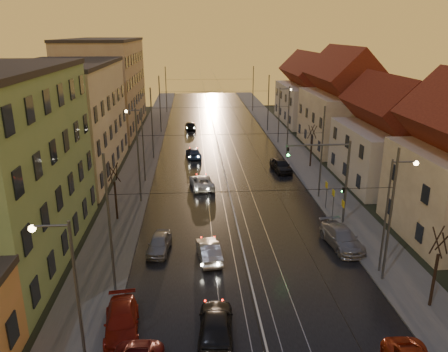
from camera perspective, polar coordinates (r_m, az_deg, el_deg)
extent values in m
cube|color=black|center=(57.35, -0.48, 2.74)|extent=(16.00, 120.00, 0.04)
cube|color=#4C4C4C|center=(57.60, -10.46, 2.55)|extent=(4.00, 120.00, 0.15)
cube|color=#4C4C4C|center=(58.81, 9.31, 2.94)|extent=(4.00, 120.00, 0.15)
cube|color=gray|center=(57.25, -2.68, 2.73)|extent=(0.06, 120.00, 0.03)
cube|color=gray|center=(57.30, -1.25, 2.76)|extent=(0.06, 120.00, 0.03)
cube|color=gray|center=(57.40, 0.29, 2.79)|extent=(0.06, 120.00, 0.03)
cube|color=gray|center=(57.52, 1.71, 2.81)|extent=(0.06, 120.00, 0.03)
cube|color=beige|center=(51.94, -19.83, 6.77)|extent=(10.00, 20.00, 12.00)
cube|color=tan|center=(74.91, -15.18, 11.27)|extent=(10.00, 24.00, 14.00)
cube|color=beige|center=(49.36, 20.60, 2.52)|extent=(9.00, 12.00, 6.00)
pyramid|color=#561B13|center=(48.39, 21.21, 7.76)|extent=(9.18, 12.24, 3.20)
cube|color=#B8A88D|center=(62.74, 15.14, 6.97)|extent=(9.00, 14.00, 7.50)
pyramid|color=#561B13|center=(61.92, 15.59, 12.19)|extent=(9.18, 14.28, 4.00)
cube|color=beige|center=(79.77, 10.95, 9.25)|extent=(9.00, 16.00, 6.50)
pyramid|color=#561B13|center=(79.16, 11.17, 12.82)|extent=(9.18, 16.32, 3.50)
cylinder|color=#595B60|center=(26.99, -14.70, -6.35)|extent=(0.16, 0.16, 9.00)
cylinder|color=#595B60|center=(29.15, 20.88, -5.10)|extent=(0.16, 0.16, 9.00)
cylinder|color=#595B60|center=(40.95, -11.13, 2.44)|extent=(0.16, 0.16, 9.00)
cylinder|color=#595B60|center=(42.40, 12.63, 2.89)|extent=(0.16, 0.16, 9.00)
cylinder|color=#595B60|center=(55.45, -9.39, 6.71)|extent=(0.16, 0.16, 9.00)
cylinder|color=#595B60|center=(56.53, 8.38, 6.98)|extent=(0.16, 0.16, 9.00)
cylinder|color=#595B60|center=(70.16, -8.36, 9.19)|extent=(0.16, 0.16, 9.00)
cylinder|color=#595B60|center=(71.02, 5.81, 9.40)|extent=(0.16, 0.16, 9.00)
cylinder|color=#595B60|center=(87.95, -7.57, 11.07)|extent=(0.16, 0.16, 9.00)
cylinder|color=#595B60|center=(88.63, 3.81, 11.24)|extent=(0.16, 0.16, 9.00)
cylinder|color=#595B60|center=(21.29, -18.47, -15.45)|extent=(0.14, 0.14, 8.00)
cylinder|color=#595B60|center=(19.73, -21.84, -6.07)|extent=(1.60, 0.10, 0.10)
sphere|color=#FFD88C|center=(20.00, -23.78, -6.31)|extent=(0.32, 0.32, 0.32)
cylinder|color=#595B60|center=(30.25, 20.34, -5.21)|extent=(0.14, 0.14, 8.00)
cylinder|color=#595B60|center=(29.36, 22.58, 1.71)|extent=(1.60, 0.10, 0.10)
sphere|color=#FFD88C|center=(29.72, 23.80, 1.54)|extent=(0.32, 0.32, 0.32)
cylinder|color=#595B60|center=(46.85, -10.51, 3.87)|extent=(0.14, 0.14, 8.00)
cylinder|color=#595B60|center=(46.16, -11.78, 8.40)|extent=(1.60, 0.10, 0.10)
sphere|color=#FFD88C|center=(46.28, -12.67, 8.24)|extent=(0.32, 0.32, 0.32)
cylinder|color=#595B60|center=(63.39, 7.20, 7.81)|extent=(0.14, 0.14, 8.00)
cylinder|color=#595B60|center=(62.97, 8.06, 11.20)|extent=(1.60, 0.10, 0.10)
sphere|color=#FFD88C|center=(63.14, 8.71, 11.10)|extent=(0.32, 0.32, 0.32)
cylinder|color=#595B60|center=(37.35, 15.68, -0.92)|extent=(0.20, 0.20, 7.20)
cylinder|color=#595B60|center=(35.62, 12.19, 3.98)|extent=(5.20, 0.14, 0.14)
imported|color=black|center=(35.18, 8.36, 3.01)|extent=(0.15, 0.18, 0.90)
sphere|color=#19FF3F|center=(35.11, 8.39, 2.73)|extent=(0.20, 0.20, 0.20)
cylinder|color=black|center=(38.30, -13.92, -3.23)|extent=(0.18, 0.18, 3.50)
cylinder|color=black|center=(37.50, -13.85, 0.44)|extent=(0.37, 0.92, 1.61)
cylinder|color=black|center=(37.69, -14.29, 0.50)|extent=(0.91, 0.40, 1.61)
cylinder|color=black|center=(37.42, -14.59, 0.35)|extent=(0.37, 0.92, 1.61)
cylinder|color=black|center=(37.23, -14.08, 0.30)|extent=(0.84, 0.54, 1.62)
cylinder|color=black|center=(28.70, 25.70, -12.29)|extent=(0.18, 0.18, 3.50)
cylinder|color=black|center=(27.75, 26.77, -7.58)|extent=(0.37, 0.92, 1.61)
cylinder|color=black|center=(27.70, 26.04, -7.50)|extent=(0.91, 0.40, 1.61)
cylinder|color=black|center=(27.38, 26.09, -7.81)|extent=(0.37, 0.92, 1.61)
cylinder|color=black|center=(27.46, 26.88, -7.86)|extent=(0.84, 0.54, 1.62)
cylinder|color=black|center=(52.87, 11.28, 2.96)|extent=(0.18, 0.18, 3.50)
cylinder|color=black|center=(52.40, 11.68, 5.67)|extent=(0.37, 0.92, 1.61)
cylinder|color=black|center=(52.46, 11.30, 5.71)|extent=(0.91, 0.40, 1.61)
cylinder|color=black|center=(52.12, 11.23, 5.63)|extent=(0.37, 0.92, 1.61)
cylinder|color=black|center=(52.09, 11.65, 5.60)|extent=(0.84, 0.54, 1.62)
imported|color=black|center=(24.38, -1.07, -18.83)|extent=(2.13, 4.66, 1.55)
imported|color=#A7A8AC|center=(31.53, -1.99, -9.71)|extent=(1.90, 4.21, 1.34)
imported|color=silver|center=(45.29, -2.94, -0.78)|extent=(2.77, 4.93, 1.30)
imported|color=#162344|center=(56.33, -3.99, 3.02)|extent=(2.22, 4.37, 1.22)
imported|color=black|center=(72.79, -4.39, 6.59)|extent=(1.89, 4.03, 1.33)
imported|color=maroon|center=(25.40, -13.22, -18.04)|extent=(2.30, 4.60, 1.28)
imported|color=gray|center=(32.91, -8.46, -8.70)|extent=(1.93, 3.89, 1.27)
imported|color=gray|center=(34.37, 15.14, -7.79)|extent=(2.59, 5.19, 1.45)
imported|color=black|center=(50.94, 7.45, 1.39)|extent=(2.32, 4.53, 1.47)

